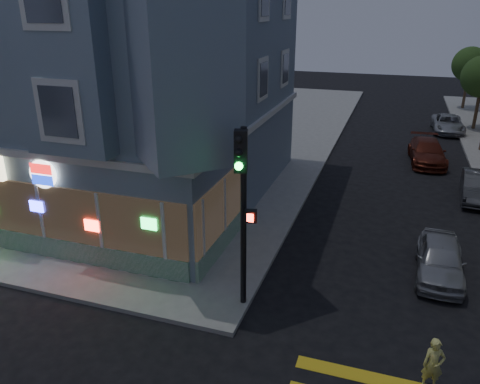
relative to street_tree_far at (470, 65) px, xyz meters
The scene contains 10 objects.
ground 40.10m from the street_tree_far, 107.80° to the right, with size 120.00×120.00×0.00m, color black.
sidewalk_nw 30.01m from the street_tree_far, 149.73° to the right, with size 33.00×42.00×0.15m, color gray.
corner_building 32.63m from the street_tree_far, 123.97° to the right, with size 14.60×14.60×11.40m.
street_tree_far is the anchor object (origin of this frame).
running_child 36.57m from the street_tree_far, 96.41° to the right, with size 0.51×0.33×1.39m, color #DCDB70.
parked_car_a 31.06m from the street_tree_far, 96.69° to the right, with size 1.52×3.78×1.29m, color #9C9FA4.
parked_car_b 22.99m from the street_tree_far, 93.78° to the right, with size 1.37×3.93×1.29m, color #3C3D41.
parked_car_c 18.17m from the street_tree_far, 101.62° to the right, with size 1.89×4.65×1.35m, color #5F2215.
parked_car_d 10.00m from the street_tree_far, 101.66° to the right, with size 2.07×4.48×1.25m, color #A3A7AD.
traffic_signal 35.86m from the street_tree_far, 105.16° to the right, with size 0.68×0.62×5.50m.
Camera 1 is at (6.58, -8.03, 8.62)m, focal length 35.00 mm.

